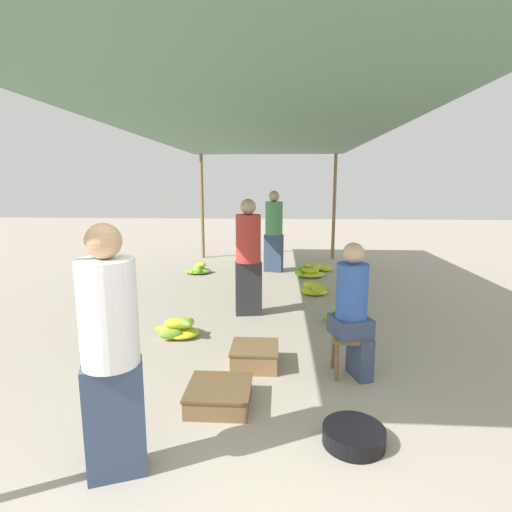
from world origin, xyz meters
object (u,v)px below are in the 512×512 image
object	(u,v)px
shopper_walking_mid	(274,230)
vendor_seated	(353,308)
banana_pile_left_1	(198,270)
crate_mid	(219,395)
vendor_foreground	(111,350)
banana_pile_right_2	(308,272)
banana_pile_right_3	(323,268)
banana_pile_right_1	(340,315)
stool	(350,343)
banana_pile_right_0	(314,290)
basin_black	(354,436)
banana_pile_left_0	(180,328)
crate_near	(255,356)
shopper_walking_far	(248,256)

from	to	relation	value
shopper_walking_mid	vendor_seated	bearing A→B (deg)	-79.89
banana_pile_left_1	crate_mid	distance (m)	5.15
crate_mid	vendor_seated	bearing A→B (deg)	27.21
vendor_foreground	shopper_walking_mid	world-z (taller)	shopper_walking_mid
banana_pile_left_1	vendor_foreground	bearing A→B (deg)	-83.25
banana_pile_right_2	banana_pile_right_3	bearing A→B (deg)	58.69
banana_pile_right_1	stool	bearing A→B (deg)	-94.88
banana_pile_right_0	crate_mid	xyz separation A→B (m)	(-1.09, -3.54, 0.01)
banana_pile_left_1	shopper_walking_mid	bearing A→B (deg)	10.63
basin_black	banana_pile_left_0	size ratio (longest dim) A/B	0.81
vendor_foreground	banana_pile_right_1	size ratio (longest dim) A/B	3.56
vendor_foreground	banana_pile_left_1	xyz separation A→B (m)	(-0.69, 5.84, -0.77)
vendor_seated	banana_pile_right_3	xyz separation A→B (m)	(0.23, 4.83, -0.63)
banana_pile_left_1	stool	bearing A→B (deg)	-61.26
vendor_foreground	vendor_seated	distance (m)	2.26
banana_pile_left_0	crate_near	distance (m)	1.21
banana_pile_left_0	banana_pile_right_3	distance (m)	4.50
banana_pile_right_0	banana_pile_left_0	bearing A→B (deg)	-131.36
crate_mid	banana_pile_right_3	bearing A→B (deg)	75.26
vendor_seated	basin_black	bearing A→B (deg)	-98.43
crate_near	shopper_walking_far	bearing A→B (deg)	96.73
banana_pile_right_1	shopper_walking_far	world-z (taller)	shopper_walking_far
crate_mid	shopper_walking_mid	world-z (taller)	shopper_walking_mid
crate_mid	banana_pile_right_1	bearing A→B (deg)	58.31
banana_pile_left_0	banana_pile_right_1	xyz separation A→B (m)	(2.02, 0.63, -0.00)
basin_black	banana_pile_left_1	distance (m)	5.90
crate_mid	banana_pile_left_0	bearing A→B (deg)	115.49
banana_pile_right_0	shopper_walking_mid	world-z (taller)	shopper_walking_mid
crate_near	shopper_walking_mid	world-z (taller)	shopper_walking_mid
banana_pile_left_1	shopper_walking_far	xyz separation A→B (m)	(1.28, -2.59, 0.78)
stool	banana_pile_right_0	world-z (taller)	stool
vendor_foreground	banana_pile_left_1	bearing A→B (deg)	96.75
vendor_seated	banana_pile_right_2	size ratio (longest dim) A/B	2.10
banana_pile_right_2	shopper_walking_mid	bearing A→B (deg)	148.57
stool	banana_pile_left_0	bearing A→B (deg)	155.31
basin_black	crate_mid	size ratio (longest dim) A/B	0.84
banana_pile_left_0	stool	bearing A→B (deg)	-24.69
vendor_seated	shopper_walking_mid	size ratio (longest dim) A/B	0.77
basin_black	banana_pile_right_1	bearing A→B (deg)	84.06
banana_pile_left_0	banana_pile_right_1	distance (m)	2.12
banana_pile_right_1	banana_pile_right_0	bearing A→B (deg)	98.95
banana_pile_right_1	shopper_walking_mid	distance (m)	3.41
basin_black	shopper_walking_mid	world-z (taller)	shopper_walking_mid
basin_black	shopper_walking_far	distance (m)	3.13
vendor_seated	shopper_walking_far	xyz separation A→B (m)	(-1.14, 1.80, 0.17)
banana_pile_right_3	crate_near	size ratio (longest dim) A/B	0.93
vendor_seated	banana_pile_left_0	bearing A→B (deg)	155.38
banana_pile_left_0	shopper_walking_far	world-z (taller)	shopper_walking_far
basin_black	crate_mid	world-z (taller)	crate_mid
banana_pile_right_0	basin_black	bearing A→B (deg)	-90.63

